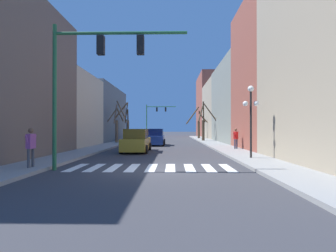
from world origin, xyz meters
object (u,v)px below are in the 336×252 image
(car_parked_left_mid, at_px, (136,141))
(pedestrian_on_right_sidewalk, at_px, (236,137))
(street_tree_left_far, at_px, (204,123))
(traffic_signal_near, at_px, (91,65))
(traffic_signal_far, at_px, (155,114))
(street_lamp_right_corner, at_px, (251,107))
(car_driving_away_lane, at_px, (155,138))
(street_tree_right_far, at_px, (198,124))
(street_tree_right_near, at_px, (126,123))
(street_tree_left_near, at_px, (118,124))
(pedestrian_waiting_at_curb, at_px, (31,144))
(car_parked_right_far, at_px, (142,135))

(car_parked_left_mid, relative_size, pedestrian_on_right_sidewalk, 2.83)
(street_tree_left_far, bearing_deg, pedestrian_on_right_sidewalk, -85.84)
(traffic_signal_near, xyz_separation_m, car_parked_left_mid, (0.76, 9.05, -3.85))
(pedestrian_on_right_sidewalk, bearing_deg, street_tree_left_far, 50.07)
(traffic_signal_far, bearing_deg, street_lamp_right_corner, -77.51)
(traffic_signal_far, xyz_separation_m, car_driving_away_lane, (1.76, -24.26, -3.89))
(traffic_signal_near, height_order, street_tree_right_far, traffic_signal_near)
(traffic_signal_far, relative_size, car_driving_away_lane, 1.51)
(traffic_signal_near, distance_m, traffic_signal_far, 41.01)
(traffic_signal_near, bearing_deg, car_driving_away_lane, 84.07)
(traffic_signal_near, xyz_separation_m, traffic_signal_far, (-0.02, 41.01, 0.03))
(car_parked_left_mid, distance_m, street_tree_right_far, 25.30)
(car_driving_away_lane, height_order, street_tree_left_far, street_tree_left_far)
(street_tree_left_far, relative_size, street_tree_right_near, 1.02)
(car_driving_away_lane, bearing_deg, car_parked_left_mid, -7.26)
(street_tree_left_near, relative_size, street_tree_left_far, 0.93)
(car_driving_away_lane, relative_size, pedestrian_waiting_at_curb, 2.51)
(traffic_signal_far, relative_size, street_lamp_right_corner, 1.56)
(car_driving_away_lane, height_order, street_tree_right_far, street_tree_right_far)
(traffic_signal_far, xyz_separation_m, street_lamp_right_corner, (8.24, -37.20, -1.58))
(pedestrian_waiting_at_curb, bearing_deg, pedestrian_on_right_sidewalk, -41.43)
(car_parked_right_far, relative_size, street_tree_right_near, 0.80)
(traffic_signal_far, height_order, car_parked_left_mid, traffic_signal_far)
(street_tree_right_far, bearing_deg, pedestrian_on_right_sidewalk, -87.52)
(traffic_signal_near, relative_size, street_tree_right_near, 1.21)
(street_lamp_right_corner, height_order, street_tree_left_near, street_tree_left_near)
(car_driving_away_lane, xyz_separation_m, car_parked_left_mid, (-0.98, -7.69, 0.01))
(street_tree_left_far, bearing_deg, pedestrian_waiting_at_curb, -112.95)
(street_tree_left_near, bearing_deg, car_driving_away_lane, -32.18)
(pedestrian_on_right_sidewalk, distance_m, street_tree_left_near, 15.12)
(traffic_signal_far, relative_size, car_parked_left_mid, 1.37)
(street_tree_right_far, bearing_deg, pedestrian_waiting_at_curb, -107.66)
(pedestrian_on_right_sidewalk, xyz_separation_m, street_tree_left_near, (-11.96, 9.17, 1.24))
(street_lamp_right_corner, xyz_separation_m, pedestrian_on_right_sidewalk, (0.73, 6.74, -1.99))
(traffic_signal_far, height_order, street_tree_right_far, traffic_signal_far)
(traffic_signal_far, distance_m, car_parked_right_far, 15.86)
(car_driving_away_lane, relative_size, street_tree_left_far, 0.80)
(street_lamp_right_corner, relative_size, car_driving_away_lane, 0.97)
(traffic_signal_near, xyz_separation_m, pedestrian_on_right_sidewalk, (8.96, 10.55, -3.54))
(street_tree_left_near, distance_m, street_tree_left_far, 12.06)
(pedestrian_on_right_sidewalk, distance_m, street_tree_right_far, 22.76)
(traffic_signal_far, relative_size, street_tree_left_far, 1.20)
(car_parked_right_far, relative_size, street_tree_right_far, 0.79)
(traffic_signal_near, relative_size, pedestrian_waiting_at_curb, 3.75)
(pedestrian_waiting_at_curb, height_order, street_tree_left_near, street_tree_left_near)
(pedestrian_on_right_sidewalk, height_order, street_tree_right_near, street_tree_right_near)
(traffic_signal_near, relative_size, car_parked_left_mid, 1.36)
(traffic_signal_far, relative_size, street_tree_right_near, 1.22)
(traffic_signal_far, relative_size, street_tree_right_far, 1.21)
(car_driving_away_lane, distance_m, pedestrian_waiting_at_curb, 17.44)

